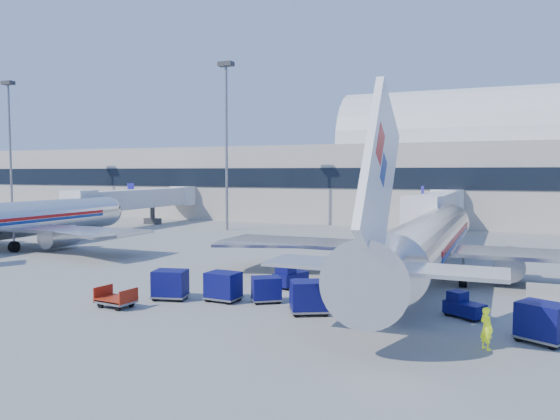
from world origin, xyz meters
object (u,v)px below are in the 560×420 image
at_px(barrier_near, 552,292).
at_px(cart_open_red, 116,300).
at_px(airliner_main, 427,241).
at_px(cart_solo_far, 542,322).
at_px(mast_west, 226,121).
at_px(tug_left, 290,277).
at_px(jetbridge_mid, 143,199).
at_px(tug_lead, 309,295).
at_px(mast_far_west, 10,130).
at_px(cart_train_c, 170,284).
at_px(ramp_worker, 486,328).
at_px(cart_train_b, 223,286).
at_px(cart_train_a, 266,289).
at_px(jetbridge_near, 437,206).
at_px(cart_solo_near, 309,297).
at_px(airliner_mid, 3,221).
at_px(tug_right, 463,306).

distance_m(barrier_near, cart_open_red, 26.60).
xyz_separation_m(airliner_main, cart_solo_far, (6.91, -12.39, -1.93)).
height_order(mast_west, tug_left, mast_west).
xyz_separation_m(mast_west, tug_left, (21.62, -31.10, -14.05)).
xyz_separation_m(jetbridge_mid, tug_lead, (39.09, -36.55, -3.20)).
relative_size(mast_far_west, cart_train_c, 9.41).
relative_size(tug_left, ramp_worker, 1.45).
bearing_deg(cart_train_b, cart_train_a, 20.17).
bearing_deg(cart_open_red, jetbridge_near, 78.69).
bearing_deg(tug_left, mast_far_west, 80.08).
relative_size(airliner_main, cart_solo_near, 14.30).
height_order(cart_train_c, cart_solo_far, cart_solo_far).
relative_size(airliner_mid, cart_train_c, 15.51).
height_order(airliner_mid, cart_train_c, airliner_mid).
height_order(airliner_main, ramp_worker, airliner_main).
bearing_deg(ramp_worker, barrier_near, -58.93).
bearing_deg(tug_left, jetbridge_near, 6.25).
height_order(mast_west, cart_solo_far, mast_west).
bearing_deg(cart_solo_near, cart_train_b, 144.51).
bearing_deg(cart_solo_far, mast_far_west, -179.03).
bearing_deg(cart_solo_near, mast_far_west, 122.56).
height_order(cart_solo_near, ramp_worker, ramp_worker).
distance_m(cart_train_b, cart_open_red, 6.30).
relative_size(mast_far_west, tug_left, 8.18).
height_order(airliner_main, jetbridge_near, airliner_main).
relative_size(mast_west, cart_solo_far, 8.63).
relative_size(barrier_near, cart_train_c, 1.25).
relative_size(airliner_main, barrier_near, 12.42).
xyz_separation_m(tug_lead, tug_left, (-3.06, 4.64, 0.01)).
xyz_separation_m(tug_left, ramp_worker, (12.95, -8.78, 0.21)).
xyz_separation_m(cart_train_a, cart_train_c, (-5.79, -1.62, 0.15)).
relative_size(jetbridge_mid, cart_train_b, 12.91).
xyz_separation_m(jetbridge_near, tug_left, (-5.98, -31.91, -3.18)).
relative_size(airliner_mid, tug_right, 15.73).
height_order(mast_far_west, cart_train_c, mast_far_west).
bearing_deg(cart_open_red, mast_far_west, 150.11).
bearing_deg(cart_train_c, jetbridge_near, 59.32).
height_order(jetbridge_near, cart_solo_far, jetbridge_near).
bearing_deg(cart_solo_far, tug_lead, -162.74).
bearing_deg(airliner_main, tug_left, -146.23).
bearing_deg(cart_train_a, cart_solo_far, -43.08).
bearing_deg(airliner_main, cart_train_a, -128.38).
bearing_deg(mast_west, airliner_main, -40.36).
height_order(airliner_main, jetbridge_mid, airliner_main).
distance_m(cart_train_b, cart_solo_far, 17.59).
bearing_deg(ramp_worker, cart_train_c, 39.24).
distance_m(tug_lead, ramp_worker, 10.72).
xyz_separation_m(tug_right, cart_open_red, (-18.86, -5.54, -0.22)).
height_order(airliner_mid, tug_left, airliner_mid).
relative_size(airliner_mid, jetbridge_near, 1.35).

